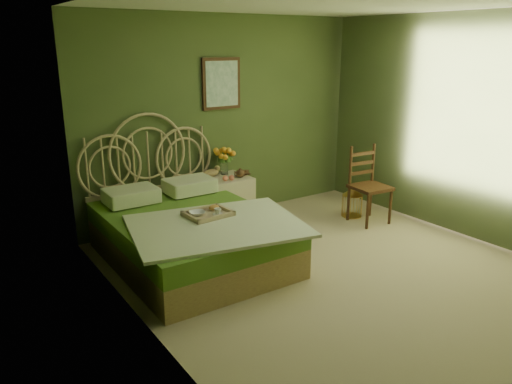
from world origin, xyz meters
TOP-DOWN VIEW (x-y plane):
  - floor at (0.00, 0.00)m, footprint 4.50×4.50m
  - ceiling at (0.00, 0.00)m, footprint 4.50×4.50m
  - wall_back at (0.00, 2.25)m, footprint 4.00×0.00m
  - wall_left at (-2.00, 0.00)m, footprint 0.00×4.50m
  - wall_right at (2.00, 0.00)m, footprint 0.00×4.50m
  - wall_art at (-0.06, 2.22)m, footprint 0.54×0.04m
  - bed at (-1.10, 1.19)m, footprint 1.86×2.34m
  - nightstand at (-0.15, 1.99)m, footprint 0.55×0.55m
  - chair at (1.36, 1.00)m, footprint 0.48×0.48m
  - birdcage at (1.35, 1.21)m, footprint 0.26×0.26m
  - book_lower at (0.02, 2.00)m, footprint 0.18×0.22m
  - book_upper at (0.02, 2.00)m, footprint 0.24×0.26m
  - cereal_bowl at (-1.09, 0.99)m, footprint 0.19×0.19m
  - coffee_cup at (-0.91, 0.88)m, footprint 0.08×0.08m

SIDE VIEW (x-z plane):
  - floor at x=0.00m, z-range 0.00..0.00m
  - birdcage at x=1.35m, z-range 0.00..0.40m
  - bed at x=-1.10m, z-range -0.41..1.04m
  - nightstand at x=-0.15m, z-range -0.15..0.88m
  - chair at x=1.36m, z-range 0.05..1.04m
  - cereal_bowl at x=-1.09m, z-range 0.56..0.60m
  - coffee_cup at x=-0.91m, z-range 0.56..0.63m
  - book_lower at x=0.02m, z-range 0.60..0.62m
  - book_upper at x=0.02m, z-range 0.62..0.64m
  - wall_back at x=0.00m, z-range -0.70..3.30m
  - wall_left at x=-2.00m, z-range -0.95..3.55m
  - wall_right at x=2.00m, z-range -0.95..3.55m
  - wall_art at x=-0.06m, z-range 1.43..2.07m
  - ceiling at x=0.00m, z-range 2.60..2.60m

